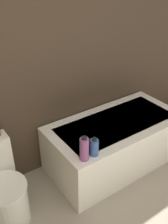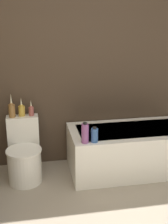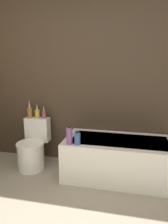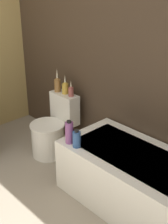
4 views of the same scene
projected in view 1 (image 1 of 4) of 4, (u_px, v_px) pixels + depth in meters
wall_back_tiled at (23, 53)px, 2.24m from camera, size 6.40×0.06×2.60m
bathtub at (115, 142)px, 2.85m from camera, size 1.45×0.73×0.53m
toilet at (1, 191)px, 2.23m from camera, size 0.40×0.55×0.71m
shampoo_bottle_tall at (84, 149)px, 2.16m from camera, size 0.08×0.08×0.23m
shampoo_bottle_short at (94, 147)px, 2.23m from camera, size 0.08×0.08×0.17m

